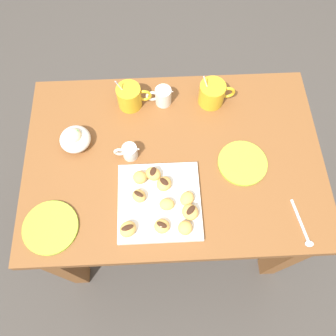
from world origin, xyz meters
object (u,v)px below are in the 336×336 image
at_px(chocolate_sauce_pitcher, 129,151).
at_px(beignet_7, 187,198).
at_px(beignet_5, 162,226).
at_px(beignet_9, 153,174).
at_px(cream_pitcher_white, 163,96).
at_px(saucer_lime_left, 243,163).
at_px(beignet_1, 140,177).
at_px(dining_table, 173,173).
at_px(beignet_4, 190,212).
at_px(beignet_8, 185,228).
at_px(coffee_mug_mustard_left, 130,96).
at_px(beignet_0, 164,184).
at_px(beignet_6, 128,229).
at_px(beignet_2, 139,196).
at_px(pastry_plate_square, 159,202).
at_px(ice_cream_bowl, 75,139).
at_px(saucer_lime_right, 51,227).
at_px(coffee_mug_mustard_right, 212,93).
at_px(beignet_3, 167,204).

relative_size(chocolate_sauce_pitcher, beignet_7, 1.76).
distance_m(beignet_5, beignet_9, 0.18).
bearing_deg(cream_pitcher_white, saucer_lime_left, -45.58).
bearing_deg(beignet_1, dining_table, 35.91).
xyz_separation_m(beignet_4, beignet_8, (-0.02, -0.05, -0.00)).
relative_size(dining_table, coffee_mug_mustard_left, 7.59).
xyz_separation_m(beignet_0, beignet_6, (-0.12, -0.15, -0.00)).
relative_size(beignet_2, beignet_4, 0.87).
relative_size(pastry_plate_square, ice_cream_bowl, 2.50).
distance_m(beignet_4, beignet_8, 0.05).
relative_size(cream_pitcher_white, beignet_9, 1.94).
bearing_deg(saucer_lime_right, saucer_lime_left, 17.09).
bearing_deg(coffee_mug_mustard_right, beignet_7, -106.81).
distance_m(saucer_lime_right, beignet_3, 0.38).
bearing_deg(pastry_plate_square, ice_cream_bowl, 140.45).
xyz_separation_m(coffee_mug_mustard_left, beignet_0, (0.11, -0.34, -0.02)).
height_order(cream_pitcher_white, beignet_0, cream_pitcher_white).
height_order(dining_table, beignet_8, beignet_8).
relative_size(saucer_lime_left, beignet_7, 3.28).
xyz_separation_m(ice_cream_bowl, beignet_4, (0.38, -0.28, -0.00)).
bearing_deg(beignet_9, chocolate_sauce_pitcher, 131.68).
bearing_deg(pastry_plate_square, beignet_8, -51.33).
distance_m(coffee_mug_mustard_left, beignet_6, 0.49).
bearing_deg(beignet_5, pastry_plate_square, 93.56).
height_order(beignet_0, beignet_8, beignet_0).
relative_size(beignet_5, beignet_6, 0.89).
bearing_deg(ice_cream_bowl, beignet_7, -32.20).
xyz_separation_m(saucer_lime_left, beignet_6, (-0.39, -0.22, 0.03)).
relative_size(chocolate_sauce_pitcher, beignet_1, 1.99).
bearing_deg(beignet_0, beignet_4, -51.86).
relative_size(saucer_lime_left, beignet_2, 3.61).
relative_size(beignet_2, beignet_9, 0.88).
bearing_deg(cream_pitcher_white, ice_cream_bowl, -152.31).
distance_m(coffee_mug_mustard_left, beignet_4, 0.48).
bearing_deg(beignet_9, beignet_1, -166.86).
height_order(beignet_7, beignet_8, beignet_8).
relative_size(coffee_mug_mustard_left, beignet_9, 2.57).
relative_size(beignet_7, beignet_9, 0.97).
relative_size(saucer_lime_left, saucer_lime_right, 0.96).
bearing_deg(coffee_mug_mustard_right, chocolate_sauce_pitcher, -144.57).
height_order(coffee_mug_mustard_right, beignet_0, coffee_mug_mustard_right).
bearing_deg(cream_pitcher_white, beignet_2, -103.41).
height_order(ice_cream_bowl, beignet_6, ice_cream_bowl).
distance_m(coffee_mug_mustard_right, chocolate_sauce_pitcher, 0.38).
xyz_separation_m(coffee_mug_mustard_right, beignet_1, (-0.27, -0.32, -0.01)).
bearing_deg(beignet_0, ice_cream_bowl, 148.94).
bearing_deg(dining_table, beignet_7, -78.36).
relative_size(coffee_mug_mustard_right, ice_cream_bowl, 1.26).
distance_m(saucer_lime_right, beignet_5, 0.36).
distance_m(coffee_mug_mustard_right, beignet_6, 0.58).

